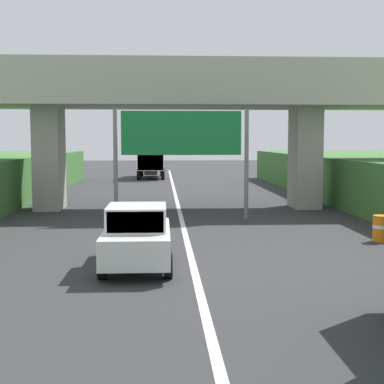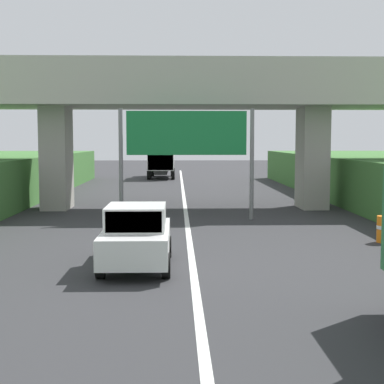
{
  "view_description": "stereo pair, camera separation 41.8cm",
  "coord_description": "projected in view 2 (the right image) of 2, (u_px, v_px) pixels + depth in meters",
  "views": [
    {
      "loc": [
        -0.85,
        -0.31,
        3.45
      ],
      "look_at": [
        0.0,
        15.78,
        2.0
      ],
      "focal_mm": 53.49,
      "sensor_mm": 36.0,
      "label": 1
    },
    {
      "loc": [
        -0.43,
        -0.32,
        3.45
      ],
      "look_at": [
        0.0,
        15.78,
        2.0
      ],
      "focal_mm": 53.49,
      "sensor_mm": 36.0,
      "label": 2
    }
  ],
  "objects": [
    {
      "name": "lane_centre_stripe",
      "position": [
        187.0,
        225.0,
        23.49
      ],
      "size": [
        0.2,
        85.9,
        0.01
      ],
      "primitive_type": "cube",
      "color": "white",
      "rests_on": "ground"
    },
    {
      "name": "overpass_bridge",
      "position": [
        185.0,
        100.0,
        28.72
      ],
      "size": [
        40.0,
        4.8,
        7.33
      ],
      "color": "#ADA89E",
      "rests_on": "ground"
    },
    {
      "name": "overhead_highway_sign",
      "position": [
        187.0,
        139.0,
        24.75
      ],
      "size": [
        5.88,
        0.18,
        4.83
      ],
      "color": "slate",
      "rests_on": "ground"
    },
    {
      "name": "truck_silver",
      "position": [
        161.0,
        157.0,
        52.76
      ],
      "size": [
        2.44,
        7.3,
        3.44
      ],
      "color": "black",
      "rests_on": "ground"
    },
    {
      "name": "car_white",
      "position": [
        137.0,
        236.0,
        15.52
      ],
      "size": [
        1.86,
        4.1,
        1.72
      ],
      "color": "silver",
      "rests_on": "ground"
    }
  ]
}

